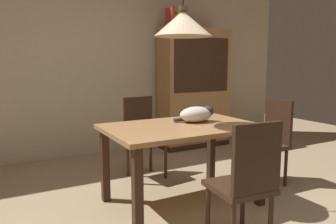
# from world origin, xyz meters

# --- Properties ---
(back_wall) EXTENTS (6.40, 0.10, 2.90)m
(back_wall) POSITION_xyz_m (0.00, 2.65, 1.45)
(back_wall) COLOR beige
(back_wall) RESTS_ON ground
(dining_table) EXTENTS (1.40, 0.90, 0.75)m
(dining_table) POSITION_xyz_m (0.07, 0.52, 0.65)
(dining_table) COLOR #A87A4C
(dining_table) RESTS_ON ground
(chair_near_front) EXTENTS (0.43, 0.43, 0.93)m
(chair_near_front) POSITION_xyz_m (0.06, -0.36, 0.51)
(chair_near_front) COLOR #382316
(chair_near_front) RESTS_ON ground
(chair_far_back) EXTENTS (0.44, 0.44, 0.93)m
(chair_far_back) POSITION_xyz_m (0.06, 1.40, 0.51)
(chair_far_back) COLOR #382316
(chair_far_back) RESTS_ON ground
(chair_right_side) EXTENTS (0.42, 0.42, 0.93)m
(chair_right_side) POSITION_xyz_m (1.20, 0.52, 0.51)
(chair_right_side) COLOR #382316
(chair_right_side) RESTS_ON ground
(cat_sleeping) EXTENTS (0.39, 0.23, 0.16)m
(cat_sleeping) POSITION_xyz_m (0.28, 0.60, 0.83)
(cat_sleeping) COLOR silver
(cat_sleeping) RESTS_ON dining_table
(pendant_lamp) EXTENTS (0.52, 0.52, 1.30)m
(pendant_lamp) POSITION_xyz_m (0.07, 0.52, 1.66)
(pendant_lamp) COLOR beige
(hutch_bookcase) EXTENTS (1.12, 0.45, 1.85)m
(hutch_bookcase) POSITION_xyz_m (1.36, 2.32, 0.89)
(hutch_bookcase) COLOR #A87A4C
(hutch_bookcase) RESTS_ON ground
(book_red_tall) EXTENTS (0.04, 0.22, 0.28)m
(book_red_tall) POSITION_xyz_m (0.93, 2.32, 1.99)
(book_red_tall) COLOR #B73833
(book_red_tall) RESTS_ON hutch_bookcase
(book_yellow_short) EXTENTS (0.04, 0.20, 0.18)m
(book_yellow_short) POSITION_xyz_m (0.99, 2.32, 1.94)
(book_yellow_short) COLOR gold
(book_yellow_short) RESTS_ON hutch_bookcase
(book_brown_thick) EXTENTS (0.06, 0.24, 0.22)m
(book_brown_thick) POSITION_xyz_m (1.06, 2.32, 1.96)
(book_brown_thick) COLOR brown
(book_brown_thick) RESTS_ON hutch_bookcase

